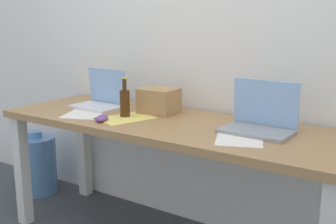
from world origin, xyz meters
The scene contains 11 objects.
back_wall centered at (0.00, 0.39, 1.30)m, with size 5.20×0.08×2.60m, color white.
desk centered at (0.00, 0.00, 0.65)m, with size 1.97×0.66×0.74m.
laptop_left centered at (-0.55, 0.06, 0.80)m, with size 0.32×0.23×0.24m.
laptop_right centered at (0.49, 0.06, 0.80)m, with size 0.34×0.23×0.25m.
beer_bottle centered at (-0.26, -0.05, 0.83)m, with size 0.06×0.06×0.22m.
computer_mouse centered at (-0.29, -0.20, 0.76)m, with size 0.06×0.10×0.03m, color #724799.
cardboard_box centered at (-0.15, 0.13, 0.82)m, with size 0.21×0.17×0.15m, color tan.
paper_sheet_front_left centered at (-0.50, -0.11, 0.75)m, with size 0.21×0.30×0.00m, color white.
paper_sheet_front_right centered at (0.46, -0.09, 0.75)m, with size 0.21×0.30×0.00m, color white.
paper_yellow_folder centered at (-0.23, -0.08, 0.75)m, with size 0.21×0.30×0.00m, color #F4E06B.
water_cooler_jug centered at (-1.25, 0.10, 0.22)m, with size 0.28×0.28×0.47m.
Camera 1 is at (1.21, -1.81, 1.28)m, focal length 44.29 mm.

